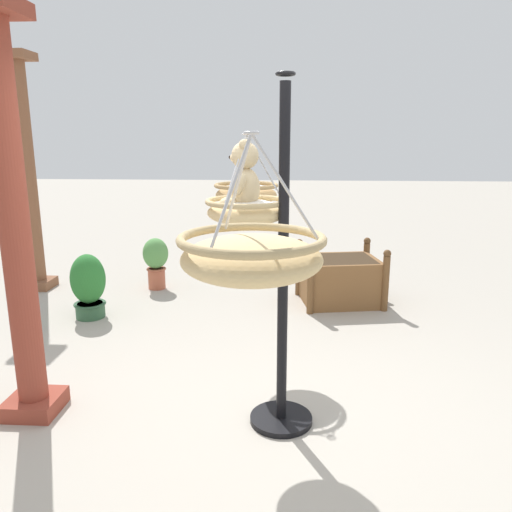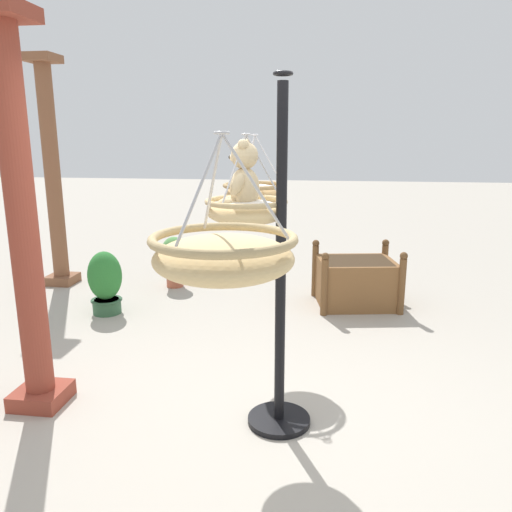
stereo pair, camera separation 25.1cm
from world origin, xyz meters
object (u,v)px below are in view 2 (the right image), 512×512
hanging_basket_with_teddy (246,210)px  hanging_basket_right_low (255,193)px  teddy_bear (243,180)px  display_pole_central (280,327)px  potted_plant_fern_front (105,282)px  greenhouse_pillar_far_back (53,178)px  hanging_basket_left_high (224,255)px  wooden_planter_box (356,281)px  greenhouse_pillar_left (23,228)px  potted_plant_tall_leafy (174,258)px

hanging_basket_with_teddy → hanging_basket_right_low: bearing=4.9°
hanging_basket_with_teddy → teddy_bear: size_ratio=1.29×
display_pole_central → potted_plant_fern_front: display_pole_central is taller
greenhouse_pillar_far_back → potted_plant_fern_front: 1.86m
potted_plant_fern_front → teddy_bear: bearing=-134.0°
hanging_basket_left_high → wooden_planter_box: 4.20m
display_pole_central → hanging_basket_right_low: bearing=15.7°
hanging_basket_left_high → hanging_basket_right_low: (2.49, 0.23, -0.03)m
greenhouse_pillar_far_back → wooden_planter_box: size_ratio=2.78×
display_pole_central → wooden_planter_box: (2.66, -0.67, -0.42)m
display_pole_central → hanging_basket_right_low: 1.47m
display_pole_central → potted_plant_fern_front: (1.97, 2.16, -0.35)m
hanging_basket_left_high → hanging_basket_right_low: hanging_basket_right_low is taller
display_pole_central → teddy_bear: (0.15, 0.27, 0.97)m
hanging_basket_right_low → greenhouse_pillar_left: 1.89m
wooden_planter_box → potted_plant_fern_front: (-0.69, 2.83, 0.07)m
wooden_planter_box → potted_plant_tall_leafy: bearing=79.8°
hanging_basket_with_teddy → wooden_planter_box: (2.51, -0.92, -1.19)m
display_pole_central → teddy_bear: size_ratio=5.04×
greenhouse_pillar_far_back → greenhouse_pillar_left: bearing=-153.9°
display_pole_central → teddy_bear: 1.02m
display_pole_central → hanging_basket_with_teddy: 0.82m
wooden_planter_box → potted_plant_tall_leafy: wooden_planter_box is taller
hanging_basket_with_teddy → potted_plant_tall_leafy: bearing=26.2°
potted_plant_fern_front → hanging_basket_right_low: bearing=-112.7°
potted_plant_fern_front → hanging_basket_with_teddy: bearing=-133.7°
teddy_bear → potted_plant_tall_leafy: bearing=25.8°
hanging_basket_with_teddy → teddy_bear: hanging_basket_with_teddy is taller
potted_plant_fern_front → potted_plant_tall_leafy: 1.21m
potted_plant_tall_leafy → display_pole_central: bearing=-151.3°
hanging_basket_right_low → wooden_planter_box: size_ratio=0.58×
display_pole_central → hanging_basket_right_low: size_ratio=3.81×
hanging_basket_left_high → greenhouse_pillar_far_back: greenhouse_pillar_far_back is taller
hanging_basket_left_high → greenhouse_pillar_left: size_ratio=0.21×
display_pole_central → potted_plant_fern_front: bearing=47.6°
greenhouse_pillar_left → hanging_basket_right_low: bearing=-50.8°
hanging_basket_with_teddy → wooden_planter_box: 2.93m
hanging_basket_with_teddy → wooden_planter_box: hanging_basket_with_teddy is taller
teddy_bear → hanging_basket_right_low: 1.08m
display_pole_central → hanging_basket_with_teddy: (0.15, 0.25, 0.77)m
hanging_basket_right_low → potted_plant_tall_leafy: 2.56m
teddy_bear → potted_plant_fern_front: 2.93m
hanging_basket_with_teddy → display_pole_central: bearing=-121.0°
potted_plant_tall_leafy → wooden_planter_box: bearing=-100.2°
teddy_bear → potted_plant_tall_leafy: size_ratio=0.68×
greenhouse_pillar_far_back → wooden_planter_box: 4.12m
display_pole_central → teddy_bear: bearing=61.2°
hanging_basket_with_teddy → potted_plant_fern_front: size_ratio=0.83×
hanging_basket_with_teddy → greenhouse_pillar_left: 1.56m
display_pole_central → hanging_basket_with_teddy: size_ratio=3.91×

